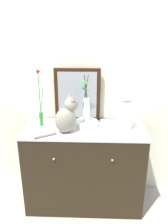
# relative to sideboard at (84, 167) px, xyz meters

# --- Properties ---
(ground_plane) EXTENTS (6.00, 6.00, 0.00)m
(ground_plane) POSITION_rel_sideboard_xyz_m (0.00, 0.00, -0.47)
(ground_plane) COLOR #9E9B93
(wall_back) EXTENTS (4.40, 0.08, 2.60)m
(wall_back) POSITION_rel_sideboard_xyz_m (0.00, 0.34, 0.83)
(wall_back) COLOR silver
(wall_back) RESTS_ON ground_plane
(sideboard) EXTENTS (1.27, 0.54, 0.94)m
(sideboard) POSITION_rel_sideboard_xyz_m (0.00, 0.00, 0.00)
(sideboard) COLOR black
(sideboard) RESTS_ON ground_plane
(mirror_leaning) EXTENTS (0.50, 0.03, 0.58)m
(mirror_leaning) POSITION_rel_sideboard_xyz_m (-0.08, 0.24, 0.76)
(mirror_leaning) COLOR black
(mirror_leaning) RESTS_ON sideboard
(cat_sitting) EXTENTS (0.43, 0.31, 0.39)m
(cat_sitting) POSITION_rel_sideboard_xyz_m (-0.17, -0.09, 0.63)
(cat_sitting) COLOR gray
(cat_sitting) RESTS_ON sideboard
(vase_slim_green) EXTENTS (0.06, 0.04, 0.59)m
(vase_slim_green) POSITION_rel_sideboard_xyz_m (-0.45, 0.06, 0.65)
(vase_slim_green) COLOR #297A33
(vase_slim_green) RESTS_ON sideboard
(bowl_porcelain) EXTENTS (0.24, 0.24, 0.06)m
(bowl_porcelain) POSITION_rel_sideboard_xyz_m (0.03, 0.05, 0.50)
(bowl_porcelain) COLOR white
(bowl_porcelain) RESTS_ON sideboard
(vase_glass_clear) EXTENTS (0.15, 0.17, 0.49)m
(vase_glass_clear) POSITION_rel_sideboard_xyz_m (0.02, 0.05, 0.69)
(vase_glass_clear) COLOR silver
(vase_glass_clear) RESTS_ON bowl_porcelain
(jar_lidded_porcelain) EXTENTS (0.12, 0.12, 0.38)m
(jar_lidded_porcelain) POSITION_rel_sideboard_xyz_m (0.42, 0.02, 0.64)
(jar_lidded_porcelain) COLOR silver
(jar_lidded_porcelain) RESTS_ON sideboard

